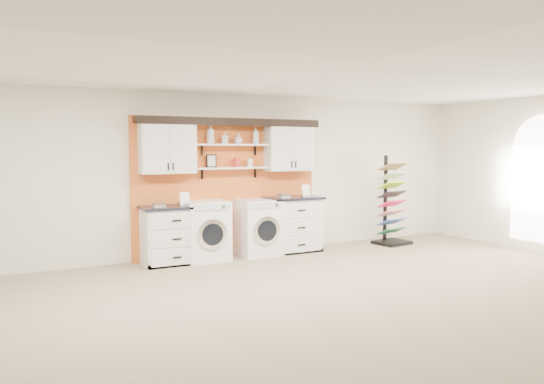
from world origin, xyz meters
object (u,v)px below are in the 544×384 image
sample_rack (391,216)px  dryer (258,227)px  base_cabinet_left (171,235)px  base_cabinet_right (293,224)px  washer (205,231)px

sample_rack → dryer: bearing=166.6°
base_cabinet_left → dryer: 1.56m
base_cabinet_left → base_cabinet_right: bearing=-0.0°
base_cabinet_right → sample_rack: (2.07, -0.24, 0.05)m
washer → sample_rack: 3.76m
base_cabinet_right → washer: bearing=-179.9°
washer → sample_rack: bearing=-3.6°
base_cabinet_left → base_cabinet_right: (2.26, -0.00, 0.02)m
dryer → sample_rack: 2.78m
base_cabinet_left → dryer: (1.56, -0.00, 0.02)m
washer → base_cabinet_right: bearing=0.1°
dryer → washer: bearing=180.0°
dryer → base_cabinet_left: bearing=179.9°
washer → sample_rack: (3.75, -0.23, 0.04)m
base_cabinet_left → washer: (0.58, -0.00, 0.03)m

